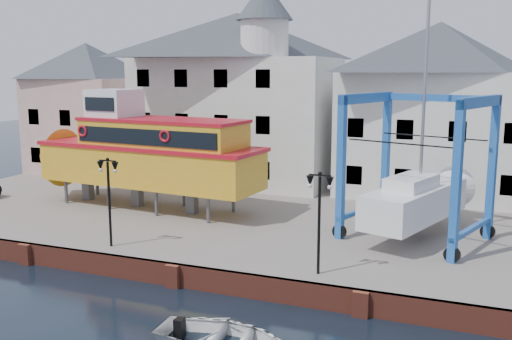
% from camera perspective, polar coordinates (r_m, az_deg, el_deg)
% --- Properties ---
extents(ground, '(140.00, 140.00, 0.00)m').
position_cam_1_polar(ground, '(25.05, -8.21, -11.50)').
color(ground, black).
rests_on(ground, ground).
extents(hardstanding, '(44.00, 22.00, 1.00)m').
position_cam_1_polar(hardstanding, '(34.40, 0.91, -4.58)').
color(hardstanding, slate).
rests_on(hardstanding, ground).
extents(quay_wall, '(44.00, 0.47, 1.00)m').
position_cam_1_polar(quay_wall, '(24.96, -8.12, -10.35)').
color(quay_wall, brown).
rests_on(quay_wall, ground).
extents(building_pink, '(8.00, 7.00, 10.30)m').
position_cam_1_polar(building_pink, '(48.49, -16.40, 6.00)').
color(building_pink, beige).
rests_on(building_pink, hardstanding).
extents(building_white_main, '(14.00, 8.30, 14.00)m').
position_cam_1_polar(building_white_main, '(42.03, -1.74, 7.49)').
color(building_white_main, silver).
rests_on(building_white_main, hardstanding).
extents(building_white_right, '(12.00, 8.00, 11.20)m').
position_cam_1_polar(building_white_right, '(39.34, 17.63, 5.78)').
color(building_white_right, silver).
rests_on(building_white_right, hardstanding).
extents(lamp_post_left, '(1.12, 0.32, 4.20)m').
position_cam_1_polar(lamp_post_left, '(27.00, -14.55, -0.93)').
color(lamp_post_left, black).
rests_on(lamp_post_left, hardstanding).
extents(lamp_post_right, '(1.12, 0.32, 4.20)m').
position_cam_1_polar(lamp_post_right, '(22.67, 6.37, -2.70)').
color(lamp_post_right, black).
rests_on(lamp_post_right, hardstanding).
extents(tour_boat, '(16.39, 5.37, 7.01)m').
position_cam_1_polar(tour_boat, '(34.77, -11.89, 1.76)').
color(tour_boat, '#59595E').
rests_on(tour_boat, hardstanding).
extents(travel_lift, '(7.48, 9.17, 13.46)m').
position_cam_1_polar(travel_lift, '(29.33, 16.29, -2.01)').
color(travel_lift, '#1552A3').
rests_on(travel_lift, hardstanding).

